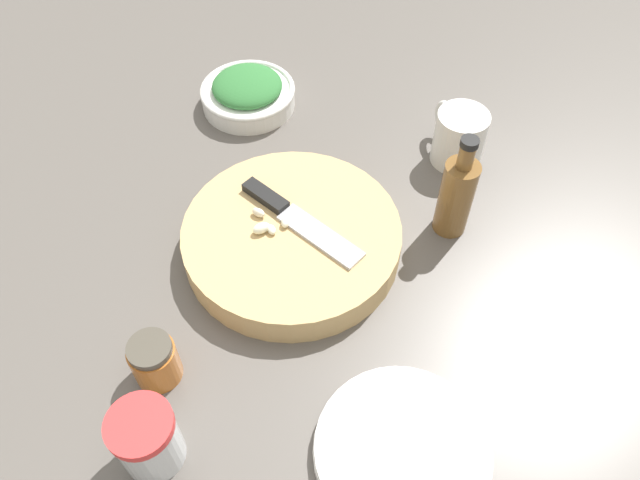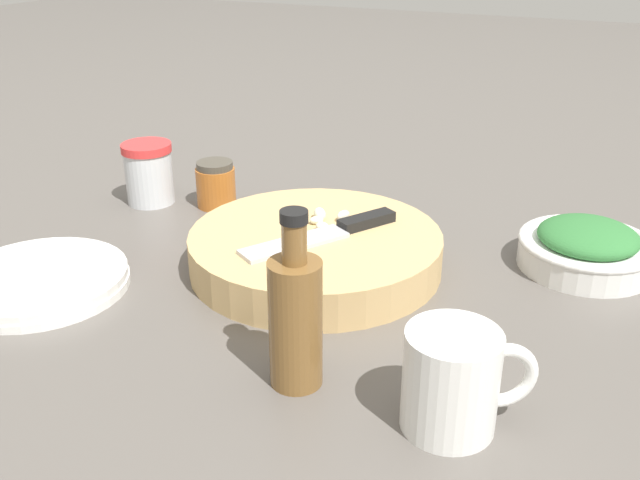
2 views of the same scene
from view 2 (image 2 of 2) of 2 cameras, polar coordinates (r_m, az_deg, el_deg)
ground_plane at (r=0.83m, az=-0.98°, el=-3.93°), size 5.00×5.00×0.00m
cutting_board at (r=0.86m, az=-0.37°, el=-0.84°), size 0.31×0.31×0.05m
chef_knife at (r=0.85m, az=0.85°, el=0.65°), size 0.13×0.19×0.01m
garlic_cloves at (r=0.88m, az=0.44°, el=1.81°), size 0.05×0.06×0.02m
herb_bowl at (r=0.92m, az=20.54°, el=-0.53°), size 0.16×0.16×0.06m
spice_jar at (r=1.09m, az=-13.53°, el=5.24°), size 0.07×0.07×0.09m
coffee_mug at (r=0.61m, az=10.66°, el=-10.98°), size 0.11×0.08×0.09m
plate_stack at (r=0.88m, az=-21.52°, el=-3.05°), size 0.20×0.20×0.02m
honey_jar at (r=1.06m, az=-8.34°, el=4.42°), size 0.06×0.06×0.07m
oil_bottle at (r=0.64m, az=-1.97°, el=-6.23°), size 0.05×0.05×0.17m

